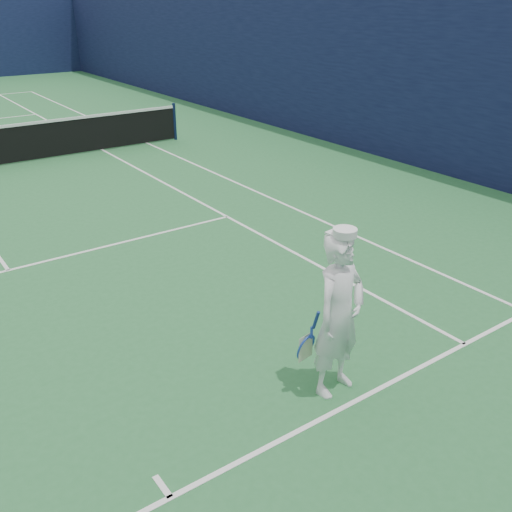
{
  "coord_description": "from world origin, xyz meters",
  "views": [
    {
      "loc": [
        -1.48,
        -15.26,
        3.98
      ],
      "look_at": [
        2.2,
        -10.07,
        1.05
      ],
      "focal_mm": 40.0,
      "sensor_mm": 36.0,
      "label": 1
    }
  ],
  "objects": [
    {
      "name": "tennis_player",
      "position": [
        2.2,
        -11.57,
        0.93
      ],
      "size": [
        0.83,
        0.54,
        1.9
      ],
      "rotation": [
        0.0,
        0.0,
        0.16
      ],
      "color": "white",
      "rests_on": "ground"
    }
  ]
}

